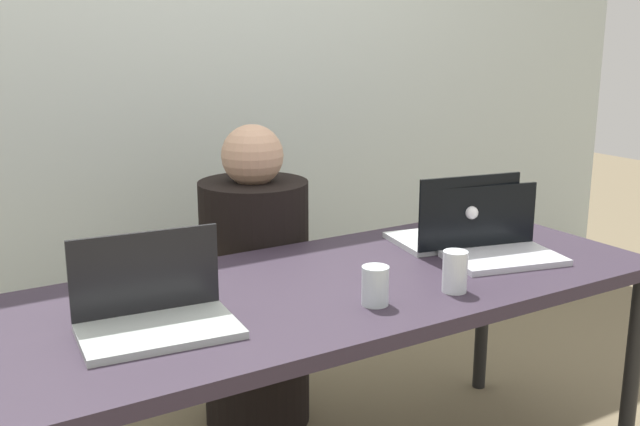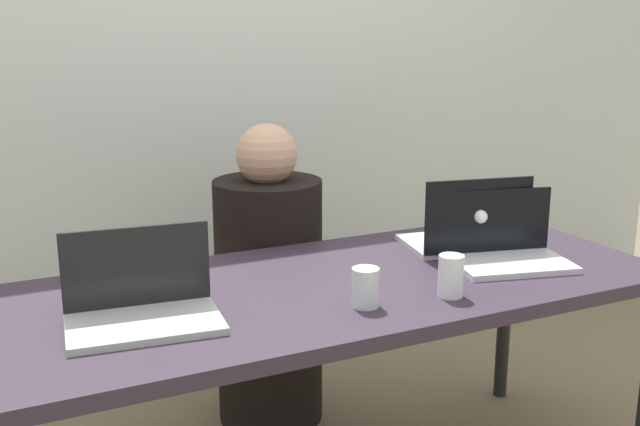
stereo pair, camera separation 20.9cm
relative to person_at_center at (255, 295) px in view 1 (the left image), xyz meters
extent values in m
cube|color=silver|center=(-0.04, 0.59, 0.72)|extent=(4.95, 0.10, 2.39)
cube|color=#2F2532|center=(-0.04, -0.57, 0.21)|extent=(1.90, 0.77, 0.04)
cylinder|color=black|center=(0.86, -0.91, -0.15)|extent=(0.05, 0.05, 0.67)
cylinder|color=black|center=(0.86, -0.24, -0.15)|extent=(0.05, 0.05, 0.67)
cylinder|color=black|center=(0.00, 0.00, -0.04)|extent=(0.41, 0.41, 0.88)
sphere|color=tan|center=(0.00, 0.00, 0.50)|extent=(0.21, 0.21, 0.21)
cube|color=silver|center=(0.50, -0.69, 0.24)|extent=(0.38, 0.28, 0.02)
cube|color=black|center=(0.52, -0.58, 0.34)|extent=(0.33, 0.09, 0.19)
sphere|color=white|center=(0.53, -0.57, 0.34)|extent=(0.03, 0.03, 0.03)
cube|color=#AEB8B3|center=(-0.58, -0.68, 0.24)|extent=(0.38, 0.25, 0.02)
cube|color=black|center=(-0.57, -0.56, 0.34)|extent=(0.36, 0.05, 0.20)
sphere|color=white|center=(-0.57, -0.55, 0.34)|extent=(0.04, 0.04, 0.04)
cube|color=silver|center=(0.49, -0.43, 0.24)|extent=(0.39, 0.31, 0.02)
cube|color=black|center=(0.47, -0.56, 0.36)|extent=(0.35, 0.08, 0.23)
sphere|color=white|center=(0.46, -0.58, 0.36)|extent=(0.04, 0.04, 0.04)
cylinder|color=silver|center=(-0.05, -0.78, 0.28)|extent=(0.07, 0.07, 0.10)
cylinder|color=silver|center=(-0.05, -0.78, 0.25)|extent=(0.06, 0.06, 0.06)
cylinder|color=white|center=(0.19, -0.81, 0.28)|extent=(0.07, 0.07, 0.11)
cylinder|color=silver|center=(0.19, -0.81, 0.26)|extent=(0.06, 0.06, 0.06)
camera|label=1|loc=(-1.11, -2.23, 0.92)|focal=42.00mm
camera|label=2|loc=(-0.92, -2.33, 0.92)|focal=42.00mm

